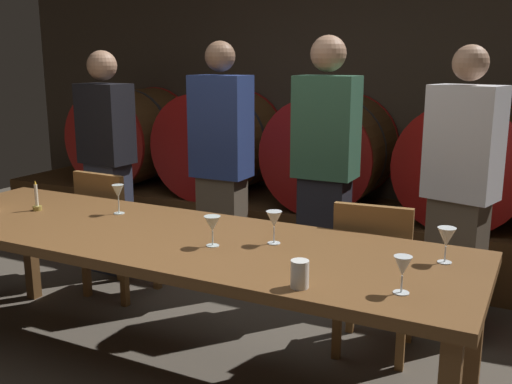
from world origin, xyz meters
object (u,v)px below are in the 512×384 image
at_px(dining_table, 168,246).
at_px(wine_glass_right, 403,267).
at_px(chair_left, 112,228).
at_px(wine_barrel_center, 332,151).
at_px(guest_far_left, 107,162).
at_px(guest_center_right, 325,173).
at_px(wine_glass_center_left, 212,224).
at_px(candle_center, 37,202).
at_px(wine_barrel_far_left, 132,137).
at_px(wine_barrel_right, 466,161).
at_px(wine_glass_left, 118,193).
at_px(guest_center_left, 222,168).
at_px(wine_glass_far_right, 446,238).
at_px(cup_right, 300,274).
at_px(chair_right, 374,272).
at_px(wine_glass_center_right, 274,220).
at_px(guest_far_right, 460,194).
at_px(wine_barrel_left, 220,143).

bearing_deg(dining_table, wine_glass_right, -10.64).
distance_m(dining_table, chair_left, 1.17).
bearing_deg(wine_barrel_center, guest_far_left, -142.90).
bearing_deg(guest_center_right, wine_glass_center_left, 85.81).
relative_size(wine_barrel_center, dining_table, 0.30).
height_order(chair_left, candle_center, candle_center).
relative_size(wine_barrel_far_left, wine_barrel_right, 1.00).
bearing_deg(wine_glass_left, guest_center_left, 81.63).
distance_m(guest_center_left, wine_glass_far_right, 1.87).
distance_m(wine_glass_center_left, cup_right, 0.62).
relative_size(chair_right, cup_right, 8.17).
xyz_separation_m(guest_far_left, wine_glass_left, (0.81, -0.85, 0.02)).
height_order(chair_left, wine_glass_center_right, wine_glass_center_right).
bearing_deg(candle_center, guest_far_right, 26.54).
relative_size(wine_barrel_far_left, wine_barrel_left, 1.00).
bearing_deg(dining_table, wine_barrel_center, 87.25).
bearing_deg(guest_far_right, wine_glass_center_left, 67.39).
distance_m(dining_table, wine_glass_far_right, 1.32).
bearing_deg(wine_glass_right, wine_glass_center_right, 154.17).
xyz_separation_m(wine_barrel_far_left, wine_glass_center_right, (2.43, -2.00, -0.01)).
height_order(dining_table, chair_left, chair_left).
bearing_deg(wine_glass_center_left, cup_right, -27.05).
bearing_deg(wine_barrel_far_left, wine_glass_left, -53.13).
bearing_deg(wine_glass_left, cup_right, -22.37).
relative_size(wine_glass_center_right, wine_glass_far_right, 1.01).
bearing_deg(guest_far_left, candle_center, 113.59).
bearing_deg(chair_right, guest_far_right, -131.51).
bearing_deg(guest_far_right, cup_right, 91.21).
bearing_deg(wine_barrel_center, wine_barrel_right, 0.00).
relative_size(chair_right, guest_far_left, 0.53).
xyz_separation_m(wine_barrel_center, candle_center, (-1.04, -2.05, -0.08)).
bearing_deg(wine_barrel_right, chair_right, -99.71).
height_order(wine_barrel_far_left, wine_barrel_right, same).
distance_m(candle_center, wine_glass_right, 2.16).
bearing_deg(dining_table, guest_center_left, 106.91).
bearing_deg(wine_barrel_center, candle_center, -116.82).
distance_m(chair_left, wine_glass_center_right, 1.62).
bearing_deg(wine_barrel_center, guest_far_right, -41.20).
bearing_deg(wine_glass_left, wine_glass_far_right, -0.29).
bearing_deg(guest_center_right, wine_barrel_left, -35.17).
distance_m(wine_barrel_center, cup_right, 2.55).
relative_size(wine_barrel_far_left, wine_glass_far_right, 5.78).
bearing_deg(wine_barrel_center, chair_right, -62.04).
relative_size(wine_glass_center_left, cup_right, 1.33).
bearing_deg(cup_right, wine_barrel_left, 126.01).
distance_m(wine_barrel_far_left, dining_table, 2.83).
bearing_deg(candle_center, chair_left, 90.07).
height_order(wine_glass_center_right, cup_right, wine_glass_center_right).
bearing_deg(wine_glass_far_right, wine_barrel_left, 139.30).
bearing_deg(guest_far_left, wine_glass_left, 138.17).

